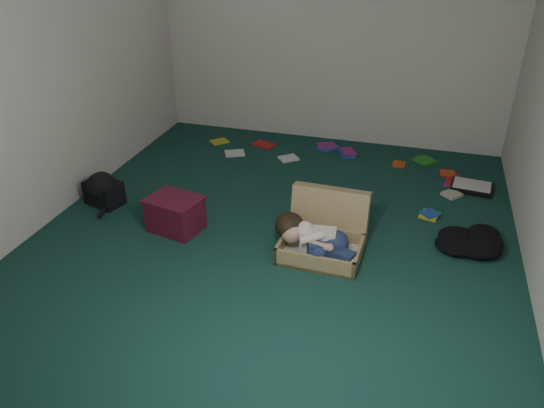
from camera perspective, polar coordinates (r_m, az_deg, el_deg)
The scene contains 11 objects.
floor at distance 4.61m, azimuth 0.53°, elevation -2.94°, with size 4.50×4.50×0.00m, color #153E35.
wall_back at distance 6.21m, azimuth 6.58°, elevation 18.24°, with size 4.50×4.50×0.00m, color silver.
wall_front at distance 2.17m, azimuth -15.85°, elevation -3.77°, with size 4.50×4.50×0.00m, color silver.
wall_left at distance 4.99m, azimuth -22.79°, elevation 13.62°, with size 4.50×4.50×0.00m, color silver.
suitcase at distance 4.33m, azimuth 5.66°, elevation -3.20°, with size 0.66×0.65×0.47m.
person at distance 4.18m, azimuth 4.58°, elevation -3.74°, with size 0.69×0.35×0.29m.
maroon_bin at distance 4.64m, azimuth -10.37°, elevation -1.05°, with size 0.50×0.43×0.30m.
backpack at distance 5.23m, azimuth -17.63°, elevation 1.24°, with size 0.41×0.33×0.25m, color black, non-canonical shape.
clothing_pile at distance 4.66m, azimuth 20.51°, elevation -3.57°, with size 0.46×0.38×0.15m, color black, non-canonical shape.
paper_tray at distance 5.65m, azimuth 20.68°, elevation 1.73°, with size 0.42×0.34×0.06m.
book_scatter at distance 5.88m, azimuth 8.60°, elevation 4.25°, with size 2.92×1.54×0.02m.
Camera 1 is at (1.06, -3.77, 2.43)m, focal length 35.00 mm.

